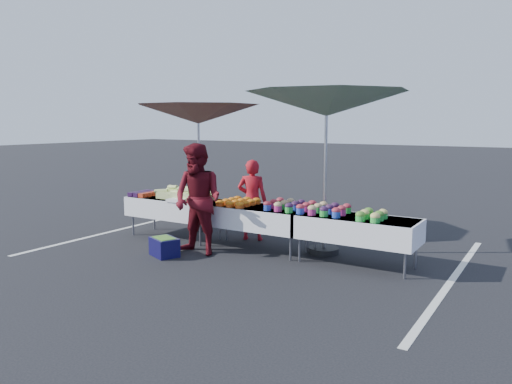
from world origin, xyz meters
The scene contains 17 objects.
ground centered at (0.00, 0.00, 0.00)m, with size 80.00×80.00×0.00m, color black.
stripe_left centered at (-3.20, 0.00, 0.00)m, with size 0.10×5.00×0.00m, color silver.
stripe_right centered at (3.20, 0.00, 0.00)m, with size 0.10×5.00×0.00m, color silver.
table_left centered at (-1.80, 0.00, 0.58)m, with size 1.86×0.81×0.75m.
table_center centered at (0.00, 0.00, 0.58)m, with size 1.86×0.81×0.75m.
table_right centered at (1.80, 0.00, 0.58)m, with size 1.86×0.81×0.75m.
berry_punnets centered at (-2.51, -0.06, 0.79)m, with size 0.40×0.54×0.08m.
corn_pile centered at (-1.54, 0.04, 0.84)m, with size 1.16×0.57×0.26m.
plastic_bags centered at (-1.50, -0.30, 0.78)m, with size 0.30×0.25×0.05m, color white.
carrot_bowls centered at (-0.35, -0.01, 0.80)m, with size 0.55×0.69×0.11m.
potato_cups centered at (0.95, 0.00, 0.83)m, with size 1.34×0.58×0.16m.
bean_baskets centered at (2.06, -0.10, 0.82)m, with size 0.36×0.50×0.15m.
vendor centered at (-0.44, 0.58, 0.75)m, with size 0.55×0.36×1.50m, color #B1141F.
customer centered at (-0.66, -0.75, 0.92)m, with size 0.89×0.69×1.84m, color #5B0D16.
umbrella_left centered at (-1.84, 0.80, 2.31)m, with size 3.21×3.21×2.55m.
umbrella_right centered at (1.09, 0.40, 2.45)m, with size 3.20×3.20×2.70m.
storage_bin centered at (-1.06, -1.14, 0.16)m, with size 0.57×0.50×0.31m.
Camera 1 is at (4.38, -7.12, 2.18)m, focal length 35.00 mm.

